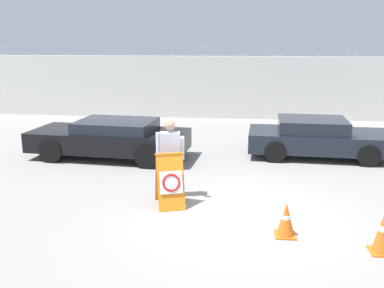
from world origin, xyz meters
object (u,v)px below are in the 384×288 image
at_px(traffic_cone_far, 383,232).
at_px(parked_car_rear_sedan, 317,137).
at_px(traffic_cone_near, 286,220).
at_px(parked_car_front_coupe, 111,138).
at_px(security_guard, 170,155).
at_px(barricade_sign, 170,180).

bearing_deg(traffic_cone_far, parked_car_rear_sedan, 90.57).
xyz_separation_m(traffic_cone_near, traffic_cone_far, (1.58, -0.48, 0.07)).
relative_size(traffic_cone_near, parked_car_front_coupe, 0.13).
relative_size(security_guard, traffic_cone_near, 2.77).
bearing_deg(security_guard, parked_car_front_coupe, 118.80).
distance_m(traffic_cone_near, parked_car_rear_sedan, 5.92).
xyz_separation_m(barricade_sign, parked_car_front_coupe, (-2.42, 3.68, 0.03)).
relative_size(traffic_cone_near, parked_car_rear_sedan, 0.15).
bearing_deg(security_guard, traffic_cone_near, -43.96).
xyz_separation_m(traffic_cone_far, parked_car_front_coupe, (-6.36, 5.41, 0.23)).
distance_m(traffic_cone_far, parked_car_front_coupe, 8.36).
distance_m(security_guard, parked_car_rear_sedan, 5.60).
xyz_separation_m(security_guard, traffic_cone_near, (2.44, -1.78, -0.69)).
height_order(barricade_sign, parked_car_front_coupe, barricade_sign).
relative_size(barricade_sign, parked_car_front_coupe, 0.24).
bearing_deg(security_guard, traffic_cone_far, -37.22).
height_order(barricade_sign, security_guard, security_guard).
height_order(security_guard, traffic_cone_near, security_guard).
height_order(barricade_sign, traffic_cone_far, barricade_sign).
bearing_deg(parked_car_front_coupe, traffic_cone_far, 145.04).
bearing_deg(barricade_sign, traffic_cone_far, -41.61).
bearing_deg(parked_car_front_coupe, barricade_sign, 128.73).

